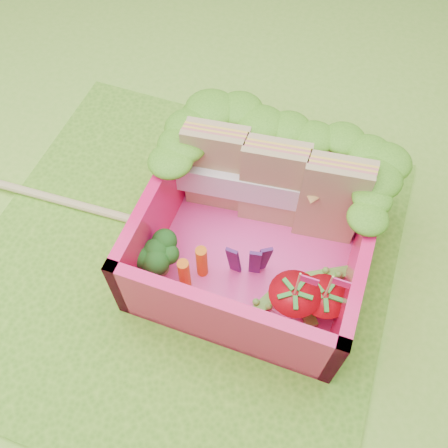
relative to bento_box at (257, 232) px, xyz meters
name	(u,v)px	position (x,y,z in m)	size (l,w,h in m)	color
ground	(183,263)	(-0.42, -0.21, -0.31)	(14.00, 14.00, 0.00)	#80C537
placemat	(183,262)	(-0.42, -0.21, -0.29)	(2.60, 2.60, 0.03)	#569C23
bento_floor	(255,252)	(0.00, 0.00, -0.25)	(1.30, 1.30, 0.05)	#FF41A3
bento_box	(257,232)	(0.00, 0.00, 0.00)	(1.30, 1.30, 0.55)	#FF155E
lettuce_ruffle	(284,141)	(0.00, 0.46, 0.33)	(1.43, 0.77, 0.11)	#368317
sandwich_stack	(273,184)	(0.00, 0.30, 0.10)	(1.23, 0.32, 0.67)	tan
broccoli	(156,254)	(-0.52, -0.33, -0.04)	(0.35, 0.35, 0.26)	#6BA851
carrot_sticks	(193,268)	(-0.29, -0.32, -0.09)	(0.13, 0.19, 0.28)	orange
purple_wedges	(251,261)	(0.02, -0.18, -0.04)	(0.23, 0.11, 0.38)	#3A1752
strawberry_left	(292,303)	(0.32, -0.34, -0.08)	(0.29, 0.29, 0.53)	red
strawberry_right	(321,305)	(0.48, -0.29, -0.08)	(0.27, 0.27, 0.51)	red
snap_peas	(305,297)	(0.39, -0.22, -0.20)	(0.60, 0.61, 0.05)	#58A734
chopsticks	(72,203)	(-1.29, -0.06, -0.25)	(2.29, 0.17, 0.05)	#DAC377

